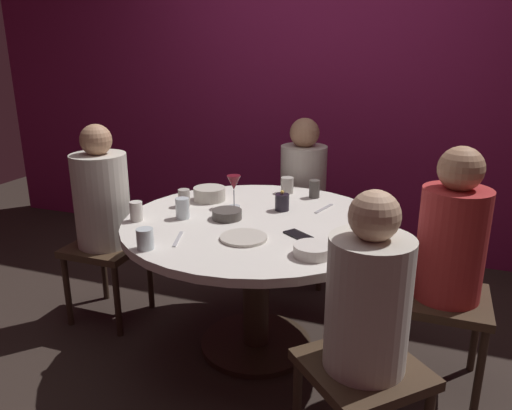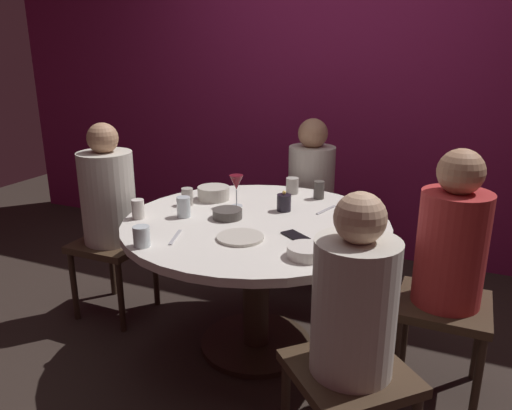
% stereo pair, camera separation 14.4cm
% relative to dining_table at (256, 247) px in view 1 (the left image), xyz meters
% --- Properties ---
extents(ground_plane, '(8.00, 8.00, 0.00)m').
position_rel_dining_table_xyz_m(ground_plane, '(0.00, 0.00, -0.58)').
color(ground_plane, '#2D231E').
extents(back_wall, '(6.00, 0.10, 2.60)m').
position_rel_dining_table_xyz_m(back_wall, '(0.00, 1.56, 0.72)').
color(back_wall, maroon).
rests_on(back_wall, ground).
extents(dining_table, '(1.34, 1.34, 0.73)m').
position_rel_dining_table_xyz_m(dining_table, '(0.00, 0.00, 0.00)').
color(dining_table, silver).
rests_on(dining_table, ground).
extents(seated_diner_left, '(0.40, 0.40, 1.16)m').
position_rel_dining_table_xyz_m(seated_diner_left, '(-0.93, 0.00, 0.14)').
color(seated_diner_left, '#3F2D1E').
rests_on(seated_diner_left, ground).
extents(seated_diner_back, '(0.40, 0.40, 1.12)m').
position_rel_dining_table_xyz_m(seated_diner_back, '(0.00, 0.93, 0.12)').
color(seated_diner_back, '#3F2D1E').
rests_on(seated_diner_back, ground).
extents(seated_diner_right, '(0.40, 0.40, 1.17)m').
position_rel_dining_table_xyz_m(seated_diner_right, '(0.92, 0.00, 0.14)').
color(seated_diner_right, '#3F2D1E').
rests_on(seated_diner_right, ground).
extents(seated_diner_front_right, '(0.57, 0.57, 1.12)m').
position_rel_dining_table_xyz_m(seated_diner_front_right, '(0.65, -0.65, 0.11)').
color(seated_diner_front_right, '#3F2D1E').
rests_on(seated_diner_front_right, ground).
extents(candle_holder, '(0.08, 0.08, 0.11)m').
position_rel_dining_table_xyz_m(candle_holder, '(0.08, 0.20, 0.19)').
color(candle_holder, black).
rests_on(candle_holder, dining_table).
extents(wine_glass, '(0.08, 0.08, 0.18)m').
position_rel_dining_table_xyz_m(wine_glass, '(-0.19, 0.16, 0.28)').
color(wine_glass, silver).
rests_on(wine_glass, dining_table).
extents(dinner_plate, '(0.22, 0.22, 0.01)m').
position_rel_dining_table_xyz_m(dinner_plate, '(0.04, -0.26, 0.16)').
color(dinner_plate, beige).
rests_on(dinner_plate, dining_table).
extents(cell_phone, '(0.15, 0.14, 0.01)m').
position_rel_dining_table_xyz_m(cell_phone, '(0.26, -0.14, 0.15)').
color(cell_phone, black).
rests_on(cell_phone, dining_table).
extents(bowl_serving_large, '(0.17, 0.17, 0.05)m').
position_rel_dining_table_xyz_m(bowl_serving_large, '(0.38, -0.34, 0.17)').
color(bowl_serving_large, silver).
rests_on(bowl_serving_large, dining_table).
extents(bowl_salad_center, '(0.18, 0.18, 0.07)m').
position_rel_dining_table_xyz_m(bowl_salad_center, '(-0.37, 0.23, 0.19)').
color(bowl_salad_center, beige).
rests_on(bowl_salad_center, dining_table).
extents(bowl_small_white, '(0.15, 0.15, 0.05)m').
position_rel_dining_table_xyz_m(bowl_small_white, '(-0.15, -0.03, 0.17)').
color(bowl_small_white, '#4C4742').
rests_on(bowl_small_white, dining_table).
extents(cup_near_candle, '(0.07, 0.07, 0.11)m').
position_rel_dining_table_xyz_m(cup_near_candle, '(-0.36, -0.10, 0.20)').
color(cup_near_candle, silver).
rests_on(cup_near_candle, dining_table).
extents(cup_by_left_diner, '(0.06, 0.06, 0.10)m').
position_rel_dining_table_xyz_m(cup_by_left_diner, '(-0.56, -0.21, 0.20)').
color(cup_by_left_diner, silver).
rests_on(cup_by_left_diner, dining_table).
extents(cup_by_right_diner, '(0.07, 0.07, 0.09)m').
position_rel_dining_table_xyz_m(cup_by_right_diner, '(0.01, 0.53, 0.20)').
color(cup_by_right_diner, '#B2ADA3').
rests_on(cup_by_right_diner, dining_table).
extents(cup_center_front, '(0.06, 0.06, 0.10)m').
position_rel_dining_table_xyz_m(cup_center_front, '(-0.45, 0.08, 0.20)').
color(cup_center_front, '#B2ADA3').
rests_on(cup_center_front, dining_table).
extents(cup_far_edge, '(0.07, 0.07, 0.09)m').
position_rel_dining_table_xyz_m(cup_far_edge, '(-0.32, -0.51, 0.19)').
color(cup_far_edge, silver).
rests_on(cup_far_edge, dining_table).
extents(cup_beside_wine, '(0.06, 0.06, 0.10)m').
position_rel_dining_table_xyz_m(cup_beside_wine, '(0.18, 0.49, 0.20)').
color(cup_beside_wine, '#4C4742').
rests_on(cup_beside_wine, dining_table).
extents(fork_near_plate, '(0.07, 0.18, 0.01)m').
position_rel_dining_table_xyz_m(fork_near_plate, '(-0.24, -0.37, 0.15)').
color(fork_near_plate, '#B7B7BC').
rests_on(fork_near_plate, dining_table).
extents(knife_near_plate, '(0.06, 0.18, 0.01)m').
position_rel_dining_table_xyz_m(knife_near_plate, '(0.28, 0.29, 0.15)').
color(knife_near_plate, '#B7B7BC').
rests_on(knife_near_plate, dining_table).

